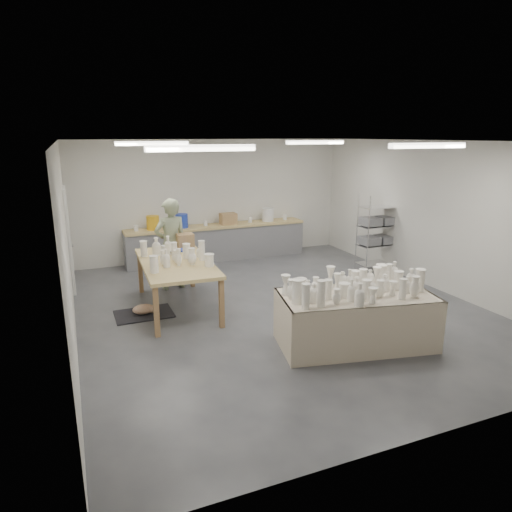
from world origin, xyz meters
name	(u,v)px	position (x,y,z in m)	size (l,w,h in m)	color
room	(272,197)	(-0.11, 0.08, 2.06)	(8.00, 8.02, 3.00)	#424449
back_counter	(217,241)	(-0.01, 3.68, 0.49)	(4.60, 0.60, 1.24)	tan
wire_shelf	(378,232)	(3.20, 1.40, 0.92)	(0.88, 0.48, 1.80)	silver
drying_table	(355,317)	(0.42, -1.82, 0.45)	(2.46, 1.54, 1.18)	olive
work_table	(177,260)	(-1.69, 0.79, 0.90)	(1.30, 2.44, 1.26)	tan
rug	(144,314)	(-2.36, 0.61, 0.01)	(1.00, 0.70, 0.02)	black
cat	(145,309)	(-2.34, 0.60, 0.11)	(0.44, 0.35, 0.17)	white
potter	(171,244)	(-1.56, 1.86, 0.94)	(0.69, 0.45, 1.88)	gray
red_stool	(170,272)	(-1.56, 2.13, 0.28)	(0.36, 0.36, 0.31)	#AB181E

